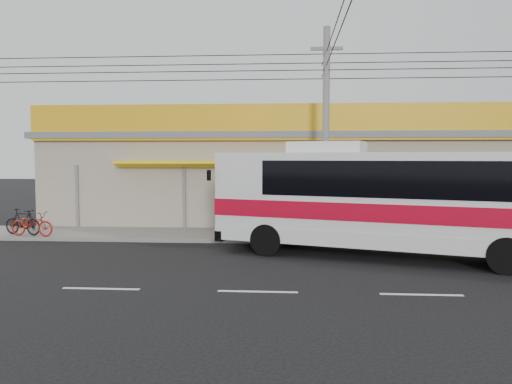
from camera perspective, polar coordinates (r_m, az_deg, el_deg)
ground at (r=15.08m, az=0.83°, el=-8.83°), size 120.00×120.00×0.00m
sidewalk at (r=20.95m, az=1.73°, el=-4.99°), size 30.00×3.20×0.15m
lane_markings at (r=12.65m, az=0.20°, el=-11.34°), size 50.00×0.12×0.01m
storefront_building at (r=26.25m, az=2.21°, el=1.71°), size 22.60×9.20×5.70m
coach_bus at (r=16.99m, az=17.32°, el=-0.47°), size 12.79×6.42×3.88m
motorbike_red at (r=22.18m, az=-24.24°, el=-3.34°), size 1.98×0.95×1.00m
motorbike_dark at (r=22.64m, az=-25.13°, el=-3.10°), size 1.89×1.01×1.09m
utility_pole at (r=20.36m, az=8.06°, el=14.18°), size 34.00×14.00×8.44m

